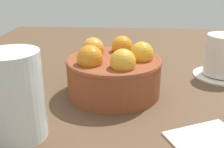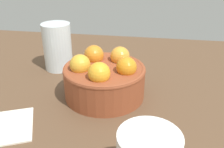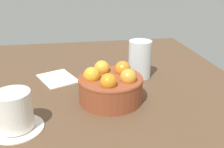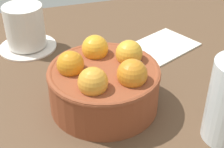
% 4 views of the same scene
% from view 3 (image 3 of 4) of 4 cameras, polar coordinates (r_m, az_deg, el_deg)
% --- Properties ---
extents(ground_plane, '(1.17, 0.82, 0.03)m').
position_cam_3_polar(ground_plane, '(0.67, -0.30, -7.01)').
color(ground_plane, brown).
extents(terracotta_bowl, '(0.17, 0.17, 0.10)m').
position_cam_3_polar(terracotta_bowl, '(0.65, -0.30, -2.62)').
color(terracotta_bowl, brown).
rests_on(terracotta_bowl, ground_plane).
extents(coffee_cup, '(0.11, 0.11, 0.09)m').
position_cam_3_polar(coffee_cup, '(0.57, -21.09, -8.12)').
color(coffee_cup, white).
rests_on(coffee_cup, ground_plane).
extents(water_glass, '(0.07, 0.07, 0.12)m').
position_cam_3_polar(water_glass, '(0.79, 6.28, 3.36)').
color(water_glass, silver).
rests_on(water_glass, ground_plane).
extents(folded_napkin, '(0.15, 0.14, 0.01)m').
position_cam_3_polar(folded_napkin, '(0.81, -12.16, -0.88)').
color(folded_napkin, white).
rests_on(folded_napkin, ground_plane).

